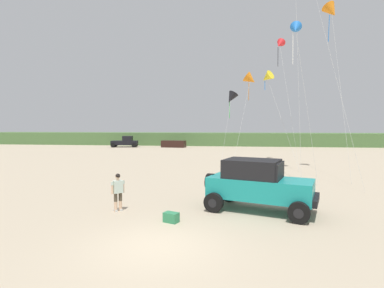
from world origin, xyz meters
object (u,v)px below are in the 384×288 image
(kite_white_parafoil, at_px, (296,29))
(kite_pink_ribbon, at_px, (250,79))
(kite_yellow_diamond, at_px, (267,78))
(jeep, at_px, (258,184))
(distant_sedan, at_px, (174,144))
(cooler_box, at_px, (171,217))
(distant_pickup, at_px, (125,142))
(kite_orange_streamer, at_px, (231,98))
(person_watching, at_px, (118,190))
(kite_black_sled, at_px, (280,44))
(kite_green_box, at_px, (331,11))

(kite_white_parafoil, xyz_separation_m, kite_pink_ribbon, (-2.45, 7.92, -2.04))
(kite_yellow_diamond, distance_m, kite_pink_ribbon, 3.61)
(jeep, height_order, kite_white_parafoil, kite_white_parafoil)
(kite_pink_ribbon, bearing_deg, distant_sedan, 117.65)
(cooler_box, bearing_deg, kite_white_parafoil, 78.41)
(jeep, relative_size, kite_white_parafoil, 0.47)
(cooler_box, bearing_deg, jeep, 52.33)
(kite_white_parafoil, relative_size, kite_pink_ribbon, 1.20)
(distant_pickup, xyz_separation_m, kite_orange_streamer, (18.90, -21.90, 5.53))
(jeep, xyz_separation_m, distant_pickup, (-20.18, 38.04, -0.26))
(cooler_box, relative_size, distant_pickup, 0.12)
(person_watching, height_order, kite_pink_ribbon, kite_pink_ribbon)
(kite_black_sled, bearing_deg, kite_green_box, -64.77)
(distant_pickup, bearing_deg, kite_black_sled, -40.13)
(kite_green_box, bearing_deg, cooler_box, -125.52)
(kite_white_parafoil, xyz_separation_m, kite_orange_streamer, (-4.25, 8.42, -3.69))
(kite_black_sled, xyz_separation_m, kite_yellow_diamond, (-1.85, -5.84, -4.19))
(jeep, xyz_separation_m, kite_white_parafoil, (2.97, 7.73, 8.96))
(distant_sedan, distance_m, kite_black_sled, 27.68)
(person_watching, distance_m, distant_sedan, 39.73)
(kite_black_sled, height_order, kite_green_box, kite_green_box)
(cooler_box, height_order, kite_pink_ribbon, kite_pink_ribbon)
(cooler_box, bearing_deg, distant_pickup, 134.41)
(distant_sedan, xyz_separation_m, kite_yellow_diamond, (13.08, -26.22, 7.13))
(kite_pink_ribbon, bearing_deg, cooler_box, -102.68)
(kite_white_parafoil, bearing_deg, distant_pickup, 127.37)
(distant_pickup, height_order, kite_yellow_diamond, kite_yellow_diamond)
(kite_orange_streamer, bearing_deg, person_watching, -105.67)
(kite_black_sled, xyz_separation_m, kite_green_box, (2.94, -6.25, 0.77))
(kite_green_box, xyz_separation_m, kite_orange_streamer, (-7.72, 4.31, -6.22))
(person_watching, relative_size, kite_yellow_diamond, 0.20)
(cooler_box, height_order, kite_black_sled, kite_black_sled)
(cooler_box, distance_m, kite_orange_streamer, 19.37)
(distant_sedan, relative_size, kite_pink_ribbon, 0.47)
(jeep, xyz_separation_m, kite_black_sled, (3.50, 18.08, 10.71))
(distant_sedan, relative_size, kite_yellow_diamond, 0.50)
(person_watching, distance_m, kite_pink_ribbon, 19.21)
(kite_black_sled, height_order, kite_yellow_diamond, kite_black_sled)
(jeep, relative_size, distant_sedan, 1.19)
(kite_black_sled, bearing_deg, distant_pickup, 139.87)
(jeep, xyz_separation_m, kite_pink_ribbon, (0.52, 15.64, 6.92))
(jeep, distance_m, kite_orange_streamer, 17.03)
(person_watching, xyz_separation_m, kite_yellow_diamond, (7.71, 13.15, 6.79))
(kite_orange_streamer, bearing_deg, kite_white_parafoil, -63.22)
(distant_sedan, bearing_deg, kite_yellow_diamond, -56.46)
(kite_black_sled, xyz_separation_m, kite_pink_ribbon, (-2.98, -2.44, -3.79))
(distant_pickup, relative_size, kite_yellow_diamond, 0.58)
(cooler_box, xyz_separation_m, kite_green_box, (9.90, 13.88, 12.50))
(kite_green_box, bearing_deg, jeep, -118.56)
(kite_yellow_diamond, bearing_deg, distant_pickup, 130.23)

